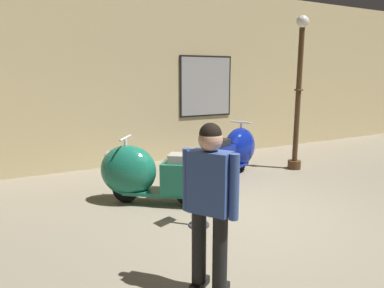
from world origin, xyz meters
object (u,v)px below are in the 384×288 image
(lamppost, at_px, (298,94))
(visitor_0, at_px, (210,198))
(scooter_0, at_px, (146,173))
(info_stanchion, at_px, (199,196))
(scooter_1, at_px, (233,151))

(lamppost, height_order, visitor_0, lamppost)
(scooter_0, distance_m, visitor_0, 2.55)
(lamppost, height_order, info_stanchion, lamppost)
(lamppost, bearing_deg, scooter_0, -172.70)
(scooter_0, height_order, scooter_1, scooter_0)
(scooter_1, distance_m, visitor_0, 4.09)
(scooter_1, height_order, info_stanchion, scooter_1)
(scooter_0, relative_size, info_stanchion, 1.66)
(scooter_1, bearing_deg, info_stanchion, -161.30)
(scooter_1, xyz_separation_m, visitor_0, (-2.47, -3.23, 0.45))
(info_stanchion, bearing_deg, scooter_1, 45.81)
(lamppost, bearing_deg, visitor_0, -142.81)
(info_stanchion, bearing_deg, visitor_0, -115.29)
(lamppost, relative_size, info_stanchion, 3.14)
(visitor_0, distance_m, info_stanchion, 1.57)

